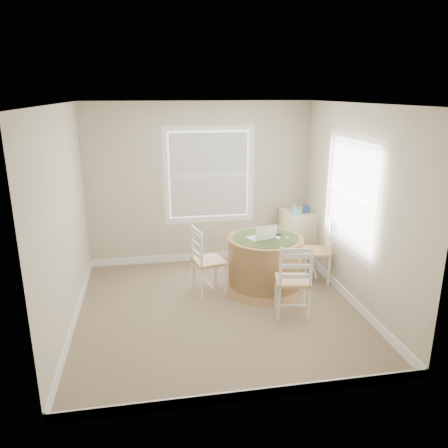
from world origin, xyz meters
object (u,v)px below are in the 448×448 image
object	(u,v)px
chair_near	(293,280)
chair_left	(209,261)
laptop	(262,237)
corner_chest	(297,236)
chair_right	(316,251)
round_table	(265,261)

from	to	relation	value
chair_near	chair_left	bearing A→B (deg)	-30.96
laptop	corner_chest	bearing A→B (deg)	-149.21
chair_right	corner_chest	world-z (taller)	chair_right
laptop	chair_right	bearing A→B (deg)	172.04
chair_left	corner_chest	distance (m)	1.87
round_table	chair_near	xyz separation A→B (m)	(0.13, -0.84, 0.06)
laptop	chair_near	bearing A→B (deg)	86.89
chair_left	laptop	world-z (taller)	laptop
chair_near	laptop	size ratio (longest dim) A/B	2.34
chair_right	laptop	bearing A→B (deg)	-65.40
chair_left	corner_chest	world-z (taller)	chair_left
round_table	chair_near	distance (m)	0.85
chair_near	laptop	xyz separation A→B (m)	(-0.20, 0.79, 0.32)
round_table	corner_chest	world-z (taller)	corner_chest
round_table	chair_near	bearing A→B (deg)	-84.58
chair_left	chair_near	world-z (taller)	same
chair_near	laptop	bearing A→B (deg)	-65.45
chair_near	chair_right	world-z (taller)	same
round_table	corner_chest	size ratio (longest dim) A/B	1.46
round_table	chair_right	distance (m)	0.82
chair_left	corner_chest	size ratio (longest dim) A/B	1.11
chair_left	laptop	size ratio (longest dim) A/B	2.34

